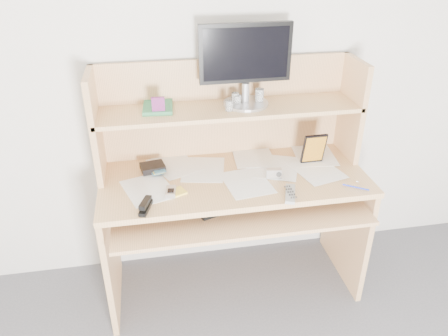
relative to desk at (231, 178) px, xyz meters
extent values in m
cube|color=silver|center=(0.00, 0.24, 0.56)|extent=(3.60, 0.04, 2.50)
cube|color=tan|center=(0.00, -0.08, 0.04)|extent=(1.40, 0.60, 0.03)
cube|color=tan|center=(-0.68, -0.08, -0.33)|extent=(0.03, 0.56, 0.72)
cube|color=tan|center=(0.68, -0.08, -0.33)|extent=(0.03, 0.56, 0.72)
cube|color=tan|center=(0.00, 0.20, -0.36)|extent=(1.34, 0.02, 0.41)
cube|color=tan|center=(0.00, -0.20, -0.05)|extent=(1.28, 0.55, 0.02)
cube|color=tan|center=(0.00, 0.21, 0.33)|extent=(1.40, 0.02, 0.55)
cube|color=tan|center=(-0.68, 0.07, 0.33)|extent=(0.03, 0.30, 0.55)
cube|color=tan|center=(0.68, 0.07, 0.33)|extent=(0.03, 0.30, 0.55)
cube|color=tan|center=(0.00, 0.07, 0.38)|extent=(1.38, 0.30, 0.02)
cube|color=white|center=(0.00, -0.08, 0.06)|extent=(1.32, 0.54, 0.01)
cube|color=black|center=(-0.02, -0.17, -0.03)|extent=(0.46, 0.30, 0.02)
cube|color=black|center=(-0.02, -0.17, -0.02)|extent=(0.43, 0.28, 0.01)
cube|color=gray|center=(0.23, -0.32, 0.07)|extent=(0.10, 0.17, 0.02)
cube|color=#A9A9AB|center=(-0.34, -0.20, 0.07)|extent=(0.06, 0.10, 0.02)
cube|color=black|center=(-0.47, -0.31, 0.08)|extent=(0.07, 0.13, 0.04)
cube|color=black|center=(-0.42, 0.05, 0.08)|extent=(0.14, 0.12, 0.03)
cube|color=#EFEB3E|center=(-0.31, -0.19, 0.06)|extent=(0.10, 0.10, 0.01)
cube|color=#ADADAF|center=(0.20, -0.14, 0.09)|extent=(0.08, 0.04, 0.05)
cube|color=black|center=(0.45, -0.03, 0.15)|extent=(0.13, 0.02, 0.18)
cylinder|color=#192EBD|center=(0.57, -0.31, 0.07)|extent=(0.11, 0.08, 0.01)
cube|color=maroon|center=(-0.37, 0.03, 0.43)|extent=(0.07, 0.02, 0.09)
cube|color=#368743|center=(-0.37, 0.11, 0.40)|extent=(0.16, 0.22, 0.02)
cylinder|color=black|center=(-0.01, 0.02, 0.41)|extent=(0.05, 0.05, 0.05)
cylinder|color=white|center=(0.04, 0.10, 0.42)|extent=(0.04, 0.04, 0.06)
cylinder|color=black|center=(0.05, 0.09, 0.41)|extent=(0.05, 0.05, 0.05)
cylinder|color=silver|center=(0.17, 0.09, 0.43)|extent=(0.06, 0.06, 0.08)
cylinder|color=silver|center=(0.09, 0.09, 0.39)|extent=(0.24, 0.24, 0.01)
cylinder|color=silver|center=(0.09, 0.10, 0.45)|extent=(0.04, 0.04, 0.10)
cube|color=black|center=(0.09, 0.12, 0.65)|extent=(0.48, 0.04, 0.30)
cube|color=black|center=(0.09, 0.10, 0.65)|extent=(0.44, 0.01, 0.26)
camera|label=1|loc=(-0.41, -2.03, 1.21)|focal=35.00mm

